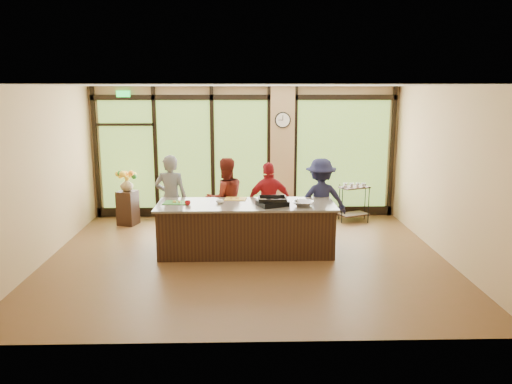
{
  "coord_description": "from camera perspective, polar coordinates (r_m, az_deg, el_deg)",
  "views": [
    {
      "loc": [
        -0.05,
        -8.43,
        2.96
      ],
      "look_at": [
        0.18,
        0.4,
        1.11
      ],
      "focal_mm": 35.0,
      "sensor_mm": 36.0,
      "label": 1
    }
  ],
  "objects": [
    {
      "name": "roasting_pan",
      "position": [
        8.8,
        1.89,
        -1.3
      ],
      "size": [
        0.6,
        0.55,
        0.09
      ],
      "primitive_type": "cube",
      "rotation": [
        0.0,
        0.0,
        0.42
      ],
      "color": "black",
      "rests_on": "countertop"
    },
    {
      "name": "left_wall",
      "position": [
        9.23,
        -23.45,
        1.73
      ],
      "size": [
        0.0,
        6.0,
        6.0
      ],
      "primitive_type": "plane",
      "rotation": [
        1.57,
        0.0,
        1.57
      ],
      "color": "tan",
      "rests_on": "floor"
    },
    {
      "name": "flower_vase",
      "position": [
        11.2,
        -14.57,
        0.84
      ],
      "size": [
        0.34,
        0.34,
        0.29
      ],
      "primitive_type": "imported",
      "rotation": [
        0.0,
        0.0,
        0.26
      ],
      "color": "olive",
      "rests_on": "flower_stand"
    },
    {
      "name": "red_ramekin",
      "position": [
        8.93,
        -7.8,
        -1.23
      ],
      "size": [
        0.14,
        0.14,
        0.08
      ],
      "primitive_type": "imported",
      "rotation": [
        0.0,
        0.0,
        -0.42
      ],
      "color": "#A61015",
      "rests_on": "countertop"
    },
    {
      "name": "ceiling",
      "position": [
        8.43,
        -1.19,
        12.09
      ],
      "size": [
        7.0,
        7.0,
        0.0
      ],
      "primitive_type": "plane",
      "rotation": [
        3.14,
        0.0,
        0.0
      ],
      "color": "silver",
      "rests_on": "back_wall"
    },
    {
      "name": "cook_left",
      "position": [
        9.81,
        -9.68,
        -0.73
      ],
      "size": [
        0.65,
        0.46,
        1.71
      ],
      "primitive_type": "imported",
      "rotation": [
        0.0,
        0.0,
        3.06
      ],
      "color": "slate",
      "rests_on": "floor"
    },
    {
      "name": "flower_stand",
      "position": [
        11.31,
        -14.43,
        -1.76
      ],
      "size": [
        0.47,
        0.47,
        0.75
      ],
      "primitive_type": "cube",
      "rotation": [
        0.0,
        0.0,
        -0.3
      ],
      "color": "black",
      "rests_on": "floor"
    },
    {
      "name": "cutting_board_right",
      "position": [
        9.33,
        1.58,
        -0.77
      ],
      "size": [
        0.47,
        0.4,
        0.01
      ],
      "primitive_type": "cube",
      "rotation": [
        0.0,
        0.0,
        -0.3
      ],
      "color": "gold",
      "rests_on": "countertop"
    },
    {
      "name": "window_wall",
      "position": [
        11.5,
        -0.43,
        3.99
      ],
      "size": [
        6.9,
        0.12,
        3.0
      ],
      "color": "tan",
      "rests_on": "floor"
    },
    {
      "name": "prep_bowl_near",
      "position": [
        9.0,
        -4.14,
        -1.17
      ],
      "size": [
        0.18,
        0.18,
        0.04
      ],
      "primitive_type": "imported",
      "rotation": [
        0.0,
        0.0,
        -0.29
      ],
      "color": "silver",
      "rests_on": "countertop"
    },
    {
      "name": "cutting_board_center",
      "position": [
        9.33,
        -2.36,
        -0.79
      ],
      "size": [
        0.43,
        0.34,
        0.01
      ],
      "primitive_type": "cube",
      "rotation": [
        0.0,
        0.0,
        -0.12
      ],
      "color": "gold",
      "rests_on": "countertop"
    },
    {
      "name": "wall_clock",
      "position": [
        11.36,
        3.08,
        8.22
      ],
      "size": [
        0.36,
        0.04,
        0.36
      ],
      "color": "black",
      "rests_on": "window_wall"
    },
    {
      "name": "cook_midleft",
      "position": [
        9.81,
        -3.52,
        -0.82
      ],
      "size": [
        0.96,
        0.85,
        1.64
      ],
      "primitive_type": "imported",
      "rotation": [
        0.0,
        0.0,
        3.48
      ],
      "color": "maroon",
      "rests_on": "floor"
    },
    {
      "name": "countertop",
      "position": [
        8.97,
        -1.15,
        -1.46
      ],
      "size": [
        3.2,
        1.1,
        0.04
      ],
      "primitive_type": "cube",
      "color": "gray",
      "rests_on": "island_base"
    },
    {
      "name": "cook_midright",
      "position": [
        9.66,
        1.51,
        -1.2
      ],
      "size": [
        0.98,
        0.56,
        1.57
      ],
      "primitive_type": "imported",
      "rotation": [
        0.0,
        0.0,
        3.35
      ],
      "color": "maroon",
      "rests_on": "floor"
    },
    {
      "name": "cook_right",
      "position": [
        9.77,
        7.36,
        -0.94
      ],
      "size": [
        1.12,
        0.72,
        1.64
      ],
      "primitive_type": "imported",
      "rotation": [
        0.0,
        0.0,
        3.25
      ],
      "color": "#1C1E3E",
      "rests_on": "floor"
    },
    {
      "name": "floor",
      "position": [
        8.94,
        -1.11,
        -7.52
      ],
      "size": [
        7.0,
        7.0,
        0.0
      ],
      "primitive_type": "plane",
      "color": "brown",
      "rests_on": "ground"
    },
    {
      "name": "right_wall",
      "position": [
        9.26,
        21.06,
        1.96
      ],
      "size": [
        0.0,
        6.0,
        6.0
      ],
      "primitive_type": "plane",
      "rotation": [
        1.57,
        0.0,
        -1.57
      ],
      "color": "tan",
      "rests_on": "floor"
    },
    {
      "name": "bar_cart",
      "position": [
        11.4,
        11.13,
        -0.72
      ],
      "size": [
        0.74,
        0.59,
        0.88
      ],
      "rotation": [
        0.0,
        0.0,
        0.4
      ],
      "color": "black",
      "rests_on": "floor"
    },
    {
      "name": "prep_bowl_mid",
      "position": [
        9.08,
        1.96,
        -1.03
      ],
      "size": [
        0.16,
        0.16,
        0.04
      ],
      "primitive_type": "imported",
      "rotation": [
        0.0,
        0.0,
        0.19
      ],
      "color": "silver",
      "rests_on": "countertop"
    },
    {
      "name": "prep_bowl_far",
      "position": [
        9.17,
        -4.19,
        -0.97
      ],
      "size": [
        0.12,
        0.12,
        0.03
      ],
      "primitive_type": "imported",
      "rotation": [
        0.0,
        0.0,
        0.05
      ],
      "color": "silver",
      "rests_on": "countertop"
    },
    {
      "name": "mixing_bowl",
      "position": [
        8.82,
        5.42,
        -1.32
      ],
      "size": [
        0.46,
        0.46,
        0.09
      ],
      "primitive_type": "imported",
      "rotation": [
        0.0,
        0.0,
        -0.37
      ],
      "color": "silver",
      "rests_on": "countertop"
    },
    {
      "name": "island_base",
      "position": [
        9.09,
        -1.14,
        -4.28
      ],
      "size": [
        3.1,
        1.0,
        0.88
      ],
      "primitive_type": "cube",
      "color": "black",
      "rests_on": "floor"
    },
    {
      "name": "back_wall",
      "position": [
        11.53,
        -1.25,
        4.54
      ],
      "size": [
        7.0,
        0.0,
        7.0
      ],
      "primitive_type": "plane",
      "rotation": [
        1.57,
        0.0,
        0.0
      ],
      "color": "tan",
      "rests_on": "floor"
    },
    {
      "name": "cutting_board_left",
      "position": [
        9.13,
        -9.13,
        -1.2
      ],
      "size": [
        0.47,
        0.37,
        0.01
      ],
      "primitive_type": "cube",
      "rotation": [
        0.0,
        0.0,
        -0.09
      ],
      "color": "green",
      "rests_on": "countertop"
    }
  ]
}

